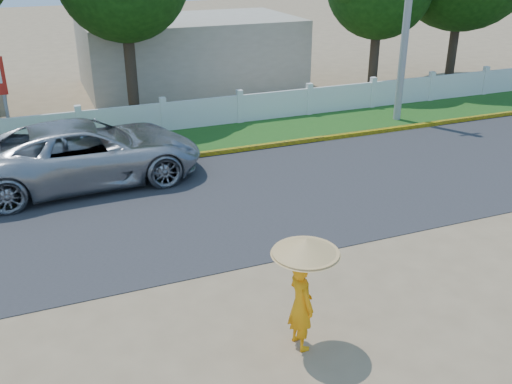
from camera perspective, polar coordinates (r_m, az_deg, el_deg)
ground at (r=11.97m, az=3.61°, el=-9.33°), size 120.00×120.00×0.00m
road at (r=15.63m, az=-3.41°, el=-0.89°), size 60.00×7.00×0.02m
grass_verge at (r=20.34m, az=-8.17°, el=4.89°), size 60.00×3.50×0.03m
curb at (r=18.76m, az=-6.90°, el=3.53°), size 40.00×0.18×0.16m
fence at (r=21.53m, az=-9.22°, el=7.39°), size 40.00×0.10×1.10m
building_near at (r=28.43m, az=-6.58°, el=13.69°), size 10.00×6.00×3.20m
utility_pole at (r=22.74m, az=14.91°, el=16.94°), size 0.28×0.28×8.20m
vehicle at (r=17.24m, az=-16.52°, el=3.79°), size 6.71×3.35×1.83m
monk_with_parasol at (r=9.66m, az=4.74°, el=-8.55°), size 1.16×1.16×2.11m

